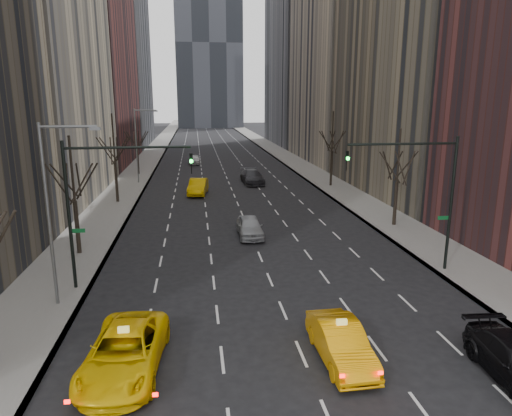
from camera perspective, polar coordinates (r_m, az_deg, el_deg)
name	(u,v)px	position (r m, az deg, el deg)	size (l,w,h in m)	color
sidewalk_left	(149,158)	(83.46, -13.22, 6.07)	(4.50, 320.00, 0.15)	slate
sidewalk_right	(285,156)	(84.65, 3.61, 6.49)	(4.50, 320.00, 0.15)	slate
bld_left_far	(78,22)	(81.23, -21.35, 20.88)	(14.00, 28.00, 44.00)	brown
bld_left_deep	(109,5)	(111.62, -17.90, 23.00)	(14.00, 30.00, 60.00)	slate
bld_right_far	(350,6)	(81.97, 11.72, 23.53)	(14.00, 28.00, 50.00)	#BCAE90
bld_right_deep	(306,14)	(112.04, 6.22, 22.97)	(14.00, 30.00, 58.00)	slate
tree_lw_b	(75,201)	(32.12, -21.71, 0.83)	(3.36, 3.50, 7.82)	black
tree_lw_c	(115,163)	(47.52, -17.20, 5.36)	(3.36, 3.50, 8.74)	black
tree_lw_d	(137,149)	(65.27, -14.64, 7.13)	(3.36, 3.50, 7.36)	black
tree_rw_b	(397,182)	(38.55, 17.20, 3.14)	(3.36, 3.50, 7.82)	black
tree_rw_c	(332,153)	(55.19, 9.46, 6.81)	(3.36, 3.50, 8.74)	black
traffic_mast_left	(100,191)	(25.39, -18.90, 2.03)	(6.69, 0.39, 8.00)	black
traffic_mast_right	(426,183)	(28.16, 20.47, 2.96)	(6.69, 0.39, 8.00)	black
streetlight_near	(54,197)	(23.88, -23.90, 1.24)	(2.83, 0.22, 9.00)	slate
streetlight_far	(139,138)	(58.02, -14.42, 8.46)	(2.83, 0.22, 9.00)	slate
taxi_suv	(125,352)	(18.84, -16.09, -16.91)	(2.73, 5.92, 1.64)	yellow
taxi_sedan	(341,342)	(19.17, 10.54, -16.18)	(1.64, 4.71, 1.55)	#F49C05
silver_sedan_ahead	(250,226)	(34.72, -0.78, -2.33)	(1.82, 4.53, 1.54)	#9B9EA3
far_taxi	(198,187)	(50.65, -7.25, 2.67)	(1.82, 5.21, 1.72)	#E4AD04
far_suv_grey	(252,177)	(56.75, -0.49, 3.92)	(2.40, 5.90, 1.71)	#2C2C31
far_car_white	(195,160)	(75.02, -7.69, 6.03)	(1.75, 4.35, 1.48)	silver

